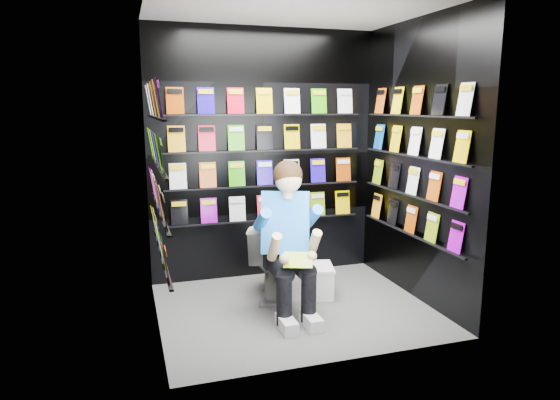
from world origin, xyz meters
name	(u,v)px	position (x,y,z in m)	size (l,w,h in m)	color
floor	(294,308)	(0.00, 0.00, 0.00)	(2.40, 2.40, 0.00)	#5C5C5A
ceiling	(296,7)	(0.00, 0.00, 2.60)	(2.40, 2.40, 0.00)	white
wall_back	(264,155)	(0.00, 1.00, 1.30)	(2.40, 0.04, 2.60)	black
wall_front	(344,183)	(0.00, -1.00, 1.30)	(2.40, 0.04, 2.60)	black
wall_left	(152,171)	(-1.20, 0.00, 1.30)	(0.04, 2.00, 2.60)	black
wall_right	(417,162)	(1.20, 0.00, 1.30)	(0.04, 2.00, 2.60)	black
comics_back	(265,155)	(0.00, 0.97, 1.31)	(2.10, 0.06, 1.37)	#C74E0D
comics_left	(155,171)	(-1.17, 0.00, 1.31)	(0.06, 1.70, 1.37)	#C74E0D
comics_right	(414,161)	(1.17, 0.00, 1.31)	(0.06, 1.70, 1.37)	#C74E0D
toilet	(272,259)	(-0.10, 0.36, 0.37)	(0.42, 0.75, 0.73)	white
longbox	(321,282)	(0.35, 0.23, 0.13)	(0.20, 0.36, 0.27)	silver
longbox_lid	(321,267)	(0.35, 0.23, 0.28)	(0.22, 0.38, 0.03)	silver
reader	(285,224)	(-0.10, -0.02, 0.80)	(0.56, 0.82, 1.50)	blue
held_comic	(298,260)	(-0.10, -0.37, 0.58)	(0.24, 0.01, 0.16)	green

